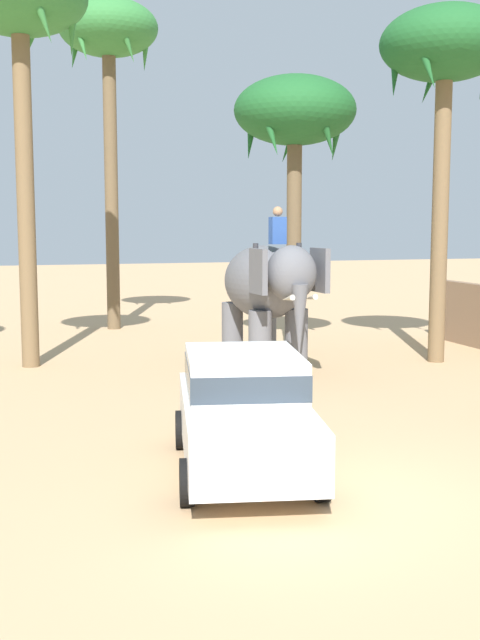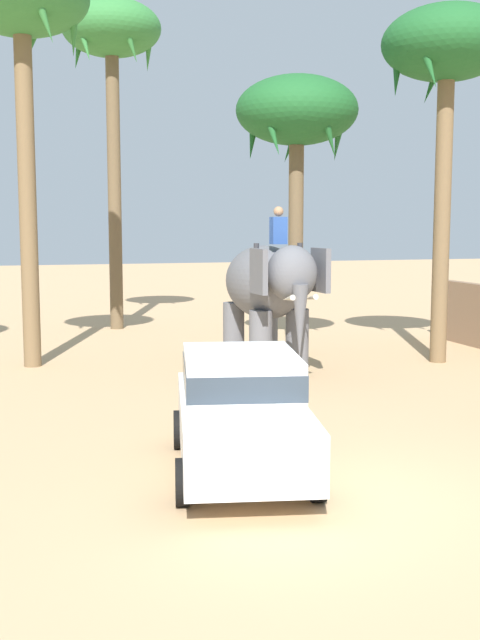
# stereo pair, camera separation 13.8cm
# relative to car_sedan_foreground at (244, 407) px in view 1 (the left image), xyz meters

# --- Properties ---
(ground_plane) EXTENTS (120.00, 120.00, 0.00)m
(ground_plane) POSITION_rel_car_sedan_foreground_xyz_m (0.57, -1.24, -0.93)
(ground_plane) COLOR tan
(car_sedan_foreground) EXTENTS (2.49, 4.36, 1.70)m
(car_sedan_foreground) POSITION_rel_car_sedan_foreground_xyz_m (0.00, 0.00, 0.00)
(car_sedan_foreground) COLOR white
(car_sedan_foreground) RESTS_ON ground
(elephant_with_mahout) EXTENTS (1.73, 3.90, 3.88)m
(elephant_with_mahout) POSITION_rel_car_sedan_foreground_xyz_m (2.71, 6.72, 1.06)
(elephant_with_mahout) COLOR slate
(elephant_with_mahout) RESTS_ON ground
(palm_tree_behind_elephant) EXTENTS (3.20, 3.20, 8.77)m
(palm_tree_behind_elephant) POSITION_rel_car_sedan_foreground_xyz_m (7.43, 7.10, 6.66)
(palm_tree_behind_elephant) COLOR brown
(palm_tree_behind_elephant) RESTS_ON ground
(palm_tree_near_hut) EXTENTS (3.20, 3.20, 10.65)m
(palm_tree_near_hut) POSITION_rel_car_sedan_foreground_xyz_m (0.51, 15.93, 8.38)
(palm_tree_near_hut) COLOR brown
(palm_tree_near_hut) RESTS_ON ground
(palm_tree_left_of_road) EXTENTS (3.20, 3.20, 7.34)m
(palm_tree_left_of_road) POSITION_rel_car_sedan_foreground_xyz_m (4.38, 9.33, 5.33)
(palm_tree_left_of_road) COLOR brown
(palm_tree_left_of_road) RESTS_ON ground
(palm_tree_far_back) EXTENTS (3.20, 3.20, 9.70)m
(palm_tree_far_back) POSITION_rel_car_sedan_foreground_xyz_m (-2.49, 9.48, 7.51)
(palm_tree_far_back) COLOR brown
(palm_tree_far_back) RESTS_ON ground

